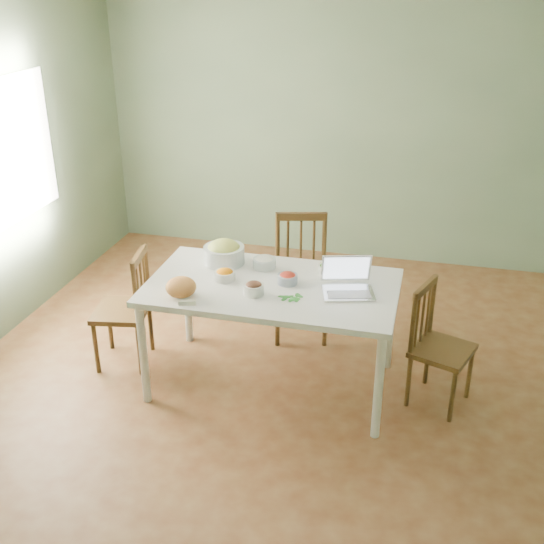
% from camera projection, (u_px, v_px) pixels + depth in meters
% --- Properties ---
extents(floor, '(5.00, 5.00, 0.00)m').
position_uv_depth(floor, '(286.00, 377.00, 5.20)').
color(floor, '#5A2D16').
rests_on(floor, ground).
extents(ceiling, '(5.00, 5.00, 0.00)m').
position_uv_depth(ceiling, '(290.00, 4.00, 4.05)').
color(ceiling, white).
rests_on(ceiling, ground).
extents(wall_back, '(5.00, 0.00, 2.70)m').
position_uv_depth(wall_back, '(342.00, 132.00, 6.82)').
color(wall_back, gray).
rests_on(wall_back, ground).
extents(wall_front, '(5.00, 0.00, 2.70)m').
position_uv_depth(wall_front, '(136.00, 443.00, 2.43)').
color(wall_front, gray).
rests_on(wall_front, ground).
extents(dining_table, '(1.79, 1.01, 0.84)m').
position_uv_depth(dining_table, '(272.00, 335.00, 4.95)').
color(dining_table, white).
rests_on(dining_table, floor).
extents(chair_far, '(0.55, 0.54, 1.04)m').
position_uv_depth(chair_far, '(301.00, 280.00, 5.57)').
color(chair_far, '#362410').
rests_on(chair_far, floor).
extents(chair_left, '(0.47, 0.48, 0.96)m').
position_uv_depth(chair_left, '(121.00, 308.00, 5.21)').
color(chair_left, '#362410').
rests_on(chair_left, floor).
extents(chair_right, '(0.50, 0.51, 0.91)m').
position_uv_depth(chair_right, '(443.00, 348.00, 4.72)').
color(chair_right, '#362410').
rests_on(chair_right, floor).
extents(bread_boule, '(0.24, 0.24, 0.14)m').
position_uv_depth(bread_boule, '(181.00, 287.00, 4.58)').
color(bread_boule, '#C58846').
rests_on(bread_boule, dining_table).
extents(butter_stick, '(0.12, 0.06, 0.03)m').
position_uv_depth(butter_stick, '(187.00, 302.00, 4.49)').
color(butter_stick, silver).
rests_on(butter_stick, dining_table).
extents(bowl_squash, '(0.34, 0.34, 0.18)m').
position_uv_depth(bowl_squash, '(224.00, 252.00, 5.07)').
color(bowl_squash, '#CFC653').
rests_on(bowl_squash, dining_table).
extents(bowl_carrot, '(0.17, 0.17, 0.08)m').
position_uv_depth(bowl_carrot, '(225.00, 275.00, 4.82)').
color(bowl_carrot, orange).
rests_on(bowl_carrot, dining_table).
extents(bowl_onion, '(0.19, 0.19, 0.09)m').
position_uv_depth(bowl_onion, '(264.00, 262.00, 5.02)').
color(bowl_onion, white).
rests_on(bowl_onion, dining_table).
extents(bowl_mushroom, '(0.19, 0.19, 0.09)m').
position_uv_depth(bowl_mushroom, '(254.00, 288.00, 4.61)').
color(bowl_mushroom, '#482412').
rests_on(bowl_mushroom, dining_table).
extents(bowl_redpep, '(0.19, 0.19, 0.09)m').
position_uv_depth(bowl_redpep, '(288.00, 278.00, 4.77)').
color(bowl_redpep, red).
rests_on(bowl_redpep, dining_table).
extents(bowl_broccoli, '(0.17, 0.17, 0.08)m').
position_uv_depth(bowl_broccoli, '(327.00, 268.00, 4.93)').
color(bowl_broccoli, '#194F0A').
rests_on(bowl_broccoli, dining_table).
extents(flatbread, '(0.28, 0.28, 0.02)m').
position_uv_depth(flatbread, '(333.00, 267.00, 5.02)').
color(flatbread, beige).
rests_on(flatbread, dining_table).
extents(basil_bunch, '(0.18, 0.18, 0.02)m').
position_uv_depth(basil_bunch, '(289.00, 296.00, 4.58)').
color(basil_bunch, '#184B19').
rests_on(basil_bunch, dining_table).
extents(laptop, '(0.42, 0.40, 0.24)m').
position_uv_depth(laptop, '(349.00, 279.00, 4.58)').
color(laptop, silver).
rests_on(laptop, dining_table).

